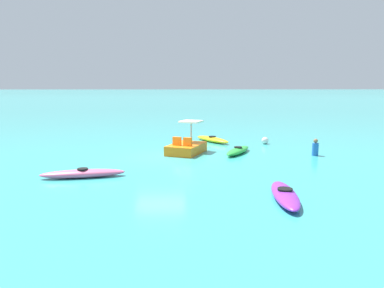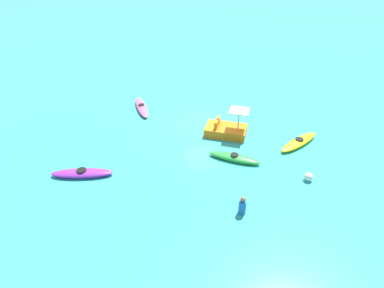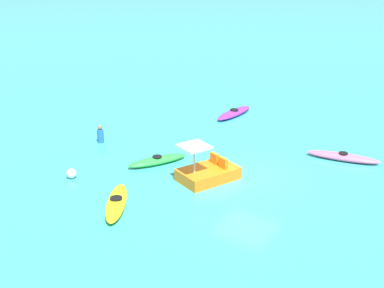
{
  "view_description": "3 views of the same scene",
  "coord_description": "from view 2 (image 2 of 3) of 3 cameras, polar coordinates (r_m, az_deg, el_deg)",
  "views": [
    {
      "loc": [
        17.73,
        1.03,
        3.58
      ],
      "look_at": [
        0.15,
        1.6,
        0.7
      ],
      "focal_mm": 33.63,
      "sensor_mm": 36.0,
      "label": 1
    },
    {
      "loc": [
        3.33,
        17.8,
        9.91
      ],
      "look_at": [
        1.18,
        2.84,
        0.43
      ],
      "focal_mm": 30.47,
      "sensor_mm": 36.0,
      "label": 2
    },
    {
      "loc": [
        -18.4,
        -8.71,
        9.55
      ],
      "look_at": [
        0.78,
        3.3,
        0.55
      ],
      "focal_mm": 49.58,
      "sensor_mm": 36.0,
      "label": 3
    }
  ],
  "objects": [
    {
      "name": "kayak_green",
      "position": [
        17.37,
        7.41,
        -2.37
      ],
      "size": [
        2.74,
        1.94,
        0.37
      ],
      "color": "green",
      "rests_on": "ground_plane"
    },
    {
      "name": "kayak_pink",
      "position": [
        22.82,
        -8.82,
        6.4
      ],
      "size": [
        1.16,
        3.31,
        0.37
      ],
      "color": "pink",
      "rests_on": "ground_plane"
    },
    {
      "name": "kayak_purple",
      "position": [
        17.01,
        -18.69,
        -4.85
      ],
      "size": [
        3.09,
        1.06,
        0.37
      ],
      "color": "purple",
      "rests_on": "ground_plane"
    },
    {
      "name": "person_near_shore",
      "position": [
        14.16,
        8.81,
        -10.68
      ],
      "size": [
        0.44,
        0.44,
        0.88
      ],
      "color": "blue",
      "rests_on": "ground_plane"
    },
    {
      "name": "ground_plane",
      "position": [
        20.65,
        2.12,
        3.38
      ],
      "size": [
        600.0,
        600.0,
        0.0
      ],
      "primitive_type": "plane",
      "color": "#38ADA8"
    },
    {
      "name": "buoy_white",
      "position": [
        16.79,
        19.73,
        -5.42
      ],
      "size": [
        0.42,
        0.42,
        0.42
      ],
      "primitive_type": "sphere",
      "color": "white",
      "rests_on": "ground_plane"
    },
    {
      "name": "pedal_boat_orange",
      "position": [
        19.55,
        6.03,
        2.58
      ],
      "size": [
        2.8,
        2.33,
        1.68
      ],
      "color": "orange",
      "rests_on": "ground_plane"
    },
    {
      "name": "kayak_yellow",
      "position": [
        19.52,
        18.21,
        0.35
      ],
      "size": [
        3.02,
        2.27,
        0.37
      ],
      "color": "yellow",
      "rests_on": "ground_plane"
    }
  ]
}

